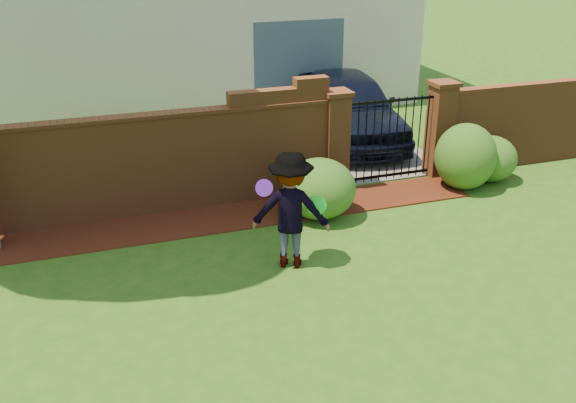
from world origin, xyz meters
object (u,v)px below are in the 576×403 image
object	(u,v)px
car	(352,109)
man	(290,211)
frisbee_green	(317,206)
frisbee_purple	(264,188)

from	to	relation	value
car	man	distance (m)	5.91
frisbee_green	car	bearing A→B (deg)	60.85
frisbee_purple	frisbee_green	world-z (taller)	frisbee_purple
man	car	bearing A→B (deg)	-98.97
car	man	size ratio (longest dim) A/B	2.63
car	frisbee_purple	world-z (taller)	car
frisbee_purple	frisbee_green	size ratio (longest dim) A/B	0.86
car	man	world-z (taller)	man
man	frisbee_green	world-z (taller)	man
man	frisbee_purple	bearing A→B (deg)	36.85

